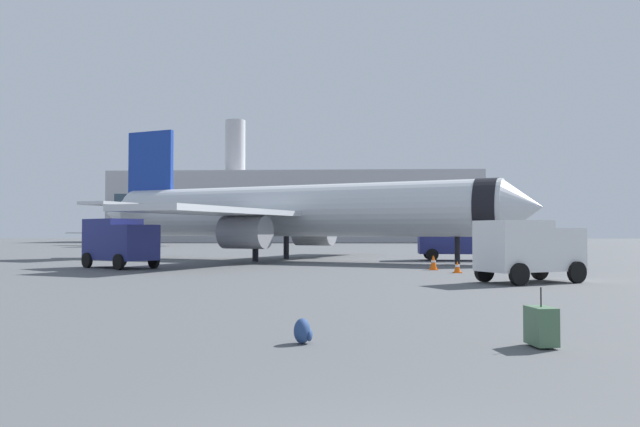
{
  "coord_description": "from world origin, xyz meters",
  "views": [
    {
      "loc": [
        -0.32,
        -4.85,
        2.12
      ],
      "look_at": [
        -1.76,
        24.84,
        3.0
      ],
      "focal_mm": 35.16,
      "sensor_mm": 36.0,
      "label": 1
    }
  ],
  "objects_px": {
    "service_truck": "(120,241)",
    "cargo_van": "(529,248)",
    "rolling_suitcase": "(541,326)",
    "fuel_truck": "(458,237)",
    "safety_cone_far": "(434,263)",
    "traveller_backpack": "(303,331)",
    "safety_cone_near": "(457,267)",
    "safety_cone_mid": "(433,262)",
    "airplane_at_gate": "(292,211)",
    "airplane_taxiing": "(124,232)"
  },
  "relations": [
    {
      "from": "cargo_van",
      "to": "traveller_backpack",
      "type": "height_order",
      "value": "cargo_van"
    },
    {
      "from": "cargo_van",
      "to": "safety_cone_mid",
      "type": "xyz_separation_m",
      "value": [
        -2.74,
        9.47,
        -1.06
      ]
    },
    {
      "from": "service_truck",
      "to": "traveller_backpack",
      "type": "height_order",
      "value": "service_truck"
    },
    {
      "from": "fuel_truck",
      "to": "safety_cone_far",
      "type": "relative_size",
      "value": 7.26
    },
    {
      "from": "airplane_at_gate",
      "to": "fuel_truck",
      "type": "distance_m",
      "value": 12.55
    },
    {
      "from": "service_truck",
      "to": "fuel_truck",
      "type": "relative_size",
      "value": 0.85
    },
    {
      "from": "airplane_taxiing",
      "to": "rolling_suitcase",
      "type": "bearing_deg",
      "value": -65.18
    },
    {
      "from": "service_truck",
      "to": "cargo_van",
      "type": "xyz_separation_m",
      "value": [
        21.03,
        -9.55,
        -0.16
      ]
    },
    {
      "from": "airplane_taxiing",
      "to": "safety_cone_mid",
      "type": "xyz_separation_m",
      "value": [
        39.54,
        -58.53,
        -1.74
      ]
    },
    {
      "from": "fuel_truck",
      "to": "safety_cone_near",
      "type": "distance_m",
      "value": 14.82
    },
    {
      "from": "cargo_van",
      "to": "rolling_suitcase",
      "type": "xyz_separation_m",
      "value": [
        -3.96,
        -14.89,
        -1.06
      ]
    },
    {
      "from": "airplane_at_gate",
      "to": "airplane_taxiing",
      "type": "bearing_deg",
      "value": 122.28
    },
    {
      "from": "service_truck",
      "to": "traveller_backpack",
      "type": "bearing_deg",
      "value": -62.48
    },
    {
      "from": "safety_cone_near",
      "to": "safety_cone_mid",
      "type": "relative_size",
      "value": 0.78
    },
    {
      "from": "traveller_backpack",
      "to": "airplane_at_gate",
      "type": "bearing_deg",
      "value": 95.63
    },
    {
      "from": "safety_cone_far",
      "to": "traveller_backpack",
      "type": "bearing_deg",
      "value": -103.4
    },
    {
      "from": "safety_cone_near",
      "to": "cargo_van",
      "type": "bearing_deg",
      "value": -72.83
    },
    {
      "from": "traveller_backpack",
      "to": "safety_cone_mid",
      "type": "bearing_deg",
      "value": 76.92
    },
    {
      "from": "service_truck",
      "to": "traveller_backpack",
      "type": "xyz_separation_m",
      "value": [
        12.66,
        -24.3,
        -1.37
      ]
    },
    {
      "from": "service_truck",
      "to": "safety_cone_far",
      "type": "relative_size",
      "value": 6.14
    },
    {
      "from": "safety_cone_far",
      "to": "rolling_suitcase",
      "type": "xyz_separation_m",
      "value": [
        -1.13,
        -23.45,
        -0.02
      ]
    },
    {
      "from": "service_truck",
      "to": "safety_cone_mid",
      "type": "height_order",
      "value": "service_truck"
    },
    {
      "from": "traveller_backpack",
      "to": "rolling_suitcase",
      "type": "bearing_deg",
      "value": -1.87
    },
    {
      "from": "airplane_at_gate",
      "to": "airplane_taxiing",
      "type": "xyz_separation_m",
      "value": [
        -30.52,
        48.31,
        -1.53
      ]
    },
    {
      "from": "cargo_van",
      "to": "safety_cone_near",
      "type": "xyz_separation_m",
      "value": [
        -1.92,
        6.2,
        -1.15
      ]
    },
    {
      "from": "safety_cone_far",
      "to": "traveller_backpack",
      "type": "relative_size",
      "value": 1.75
    },
    {
      "from": "safety_cone_far",
      "to": "traveller_backpack",
      "type": "xyz_separation_m",
      "value": [
        -5.55,
        -23.3,
        -0.18
      ]
    },
    {
      "from": "rolling_suitcase",
      "to": "airplane_at_gate",
      "type": "bearing_deg",
      "value": 102.73
    },
    {
      "from": "safety_cone_near",
      "to": "rolling_suitcase",
      "type": "xyz_separation_m",
      "value": [
        -2.04,
        -21.09,
        0.09
      ]
    },
    {
      "from": "airplane_taxiing",
      "to": "safety_cone_far",
      "type": "bearing_deg",
      "value": -56.42
    },
    {
      "from": "fuel_truck",
      "to": "cargo_van",
      "type": "height_order",
      "value": "fuel_truck"
    },
    {
      "from": "airplane_at_gate",
      "to": "rolling_suitcase",
      "type": "height_order",
      "value": "airplane_at_gate"
    },
    {
      "from": "fuel_truck",
      "to": "cargo_van",
      "type": "xyz_separation_m",
      "value": [
        -0.59,
        -20.73,
        -0.32
      ]
    },
    {
      "from": "safety_cone_far",
      "to": "rolling_suitcase",
      "type": "distance_m",
      "value": 23.47
    },
    {
      "from": "safety_cone_mid",
      "to": "traveller_backpack",
      "type": "bearing_deg",
      "value": -103.08
    },
    {
      "from": "fuel_truck",
      "to": "cargo_van",
      "type": "distance_m",
      "value": 20.74
    },
    {
      "from": "safety_cone_mid",
      "to": "safety_cone_far",
      "type": "xyz_separation_m",
      "value": [
        -0.08,
        -0.91,
        0.03
      ]
    },
    {
      "from": "safety_cone_near",
      "to": "safety_cone_mid",
      "type": "bearing_deg",
      "value": 104.22
    },
    {
      "from": "airplane_taxiing",
      "to": "safety_cone_far",
      "type": "relative_size",
      "value": 24.8
    },
    {
      "from": "safety_cone_far",
      "to": "rolling_suitcase",
      "type": "bearing_deg",
      "value": -92.77
    },
    {
      "from": "safety_cone_far",
      "to": "safety_cone_mid",
      "type": "bearing_deg",
      "value": 85.09
    },
    {
      "from": "airplane_at_gate",
      "to": "service_truck",
      "type": "height_order",
      "value": "airplane_at_gate"
    },
    {
      "from": "airplane_taxiing",
      "to": "service_truck",
      "type": "xyz_separation_m",
      "value": [
        21.25,
        -58.44,
        -0.52
      ]
    },
    {
      "from": "fuel_truck",
      "to": "rolling_suitcase",
      "type": "relative_size",
      "value": 5.54
    },
    {
      "from": "service_truck",
      "to": "rolling_suitcase",
      "type": "distance_m",
      "value": 29.84
    },
    {
      "from": "service_truck",
      "to": "safety_cone_mid",
      "type": "relative_size",
      "value": 6.56
    },
    {
      "from": "airplane_taxiing",
      "to": "safety_cone_mid",
      "type": "bearing_deg",
      "value": -55.96
    },
    {
      "from": "traveller_backpack",
      "to": "fuel_truck",
      "type": "bearing_deg",
      "value": 75.82
    },
    {
      "from": "service_truck",
      "to": "safety_cone_far",
      "type": "distance_m",
      "value": 18.27
    },
    {
      "from": "rolling_suitcase",
      "to": "fuel_truck",
      "type": "bearing_deg",
      "value": 82.73
    }
  ]
}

